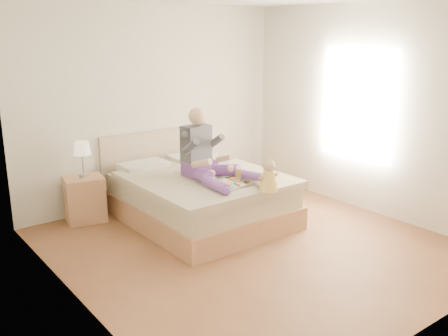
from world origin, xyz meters
TOP-DOWN VIEW (x-y plane):
  - room at (0.08, 0.01)m, footprint 4.02×4.22m
  - bed at (0.00, 1.08)m, footprint 1.70×2.18m
  - nightstand at (-1.17, 1.88)m, footprint 0.54×0.50m
  - lamp at (-1.16, 1.88)m, footprint 0.22×0.22m
  - adult at (-0.02, 0.84)m, footprint 0.73×1.06m
  - tray at (-0.00, 0.40)m, footprint 0.55×0.45m
  - baby at (0.23, -0.00)m, footprint 0.24×0.32m

SIDE VIEW (x-z plane):
  - nightstand at x=-1.17m, z-range 0.00..0.57m
  - bed at x=0.00m, z-range -0.18..0.82m
  - tray at x=0.00m, z-range 0.57..0.71m
  - baby at x=0.23m, z-range 0.58..0.94m
  - adult at x=-0.02m, z-range 0.43..1.29m
  - lamp at x=-1.16m, z-range 0.69..1.13m
  - room at x=0.08m, z-range 0.15..2.87m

